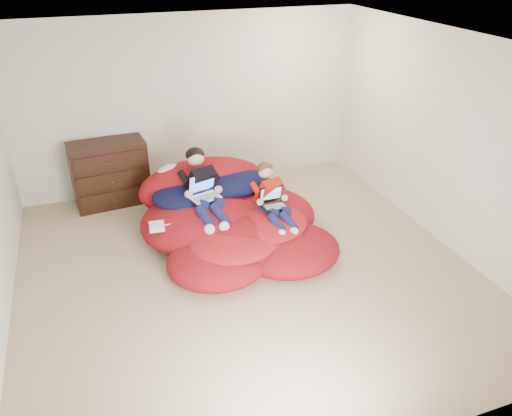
{
  "coord_description": "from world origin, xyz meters",
  "views": [
    {
      "loc": [
        -1.48,
        -4.46,
        3.35
      ],
      "look_at": [
        0.17,
        0.15,
        0.7
      ],
      "focal_mm": 35.0,
      "sensor_mm": 36.0,
      "label": 1
    }
  ],
  "objects_px": {
    "laptop_white": "(204,191)",
    "laptop_black": "(273,201)",
    "older_boy": "(202,185)",
    "younger_boy": "(271,195)",
    "beanbag_pile": "(231,220)",
    "dresser": "(110,173)"
  },
  "relations": [
    {
      "from": "laptop_white",
      "to": "laptop_black",
      "type": "xyz_separation_m",
      "value": [
        0.76,
        -0.38,
        -0.08
      ]
    },
    {
      "from": "beanbag_pile",
      "to": "younger_boy",
      "type": "distance_m",
      "value": 0.61
    },
    {
      "from": "older_boy",
      "to": "laptop_white",
      "type": "xyz_separation_m",
      "value": [
        -0.0,
        -0.08,
        -0.05
      ]
    },
    {
      "from": "older_boy",
      "to": "younger_boy",
      "type": "bearing_deg",
      "value": -28.11
    },
    {
      "from": "younger_boy",
      "to": "beanbag_pile",
      "type": "bearing_deg",
      "value": 159.84
    },
    {
      "from": "beanbag_pile",
      "to": "younger_boy",
      "type": "bearing_deg",
      "value": -20.16
    },
    {
      "from": "dresser",
      "to": "beanbag_pile",
      "type": "relative_size",
      "value": 0.44
    },
    {
      "from": "younger_boy",
      "to": "laptop_black",
      "type": "relative_size",
      "value": 3.1
    },
    {
      "from": "older_boy",
      "to": "laptop_white",
      "type": "height_order",
      "value": "older_boy"
    },
    {
      "from": "older_boy",
      "to": "beanbag_pile",
      "type": "bearing_deg",
      "value": -38.82
    },
    {
      "from": "older_boy",
      "to": "laptop_white",
      "type": "distance_m",
      "value": 0.1
    },
    {
      "from": "dresser",
      "to": "laptop_white",
      "type": "relative_size",
      "value": 2.65
    },
    {
      "from": "beanbag_pile",
      "to": "laptop_black",
      "type": "distance_m",
      "value": 0.6
    },
    {
      "from": "younger_boy",
      "to": "laptop_white",
      "type": "relative_size",
      "value": 2.31
    },
    {
      "from": "beanbag_pile",
      "to": "older_boy",
      "type": "relative_size",
      "value": 2.13
    },
    {
      "from": "dresser",
      "to": "younger_boy",
      "type": "height_order",
      "value": "younger_boy"
    },
    {
      "from": "laptop_white",
      "to": "laptop_black",
      "type": "distance_m",
      "value": 0.85
    },
    {
      "from": "younger_boy",
      "to": "laptop_black",
      "type": "height_order",
      "value": "younger_boy"
    },
    {
      "from": "laptop_white",
      "to": "older_boy",
      "type": "bearing_deg",
      "value": 90.0
    },
    {
      "from": "older_boy",
      "to": "laptop_black",
      "type": "relative_size",
      "value": 3.77
    },
    {
      "from": "younger_boy",
      "to": "dresser",
      "type": "bearing_deg",
      "value": 137.2
    },
    {
      "from": "laptop_white",
      "to": "younger_boy",
      "type": "bearing_deg",
      "value": -22.92
    }
  ]
}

